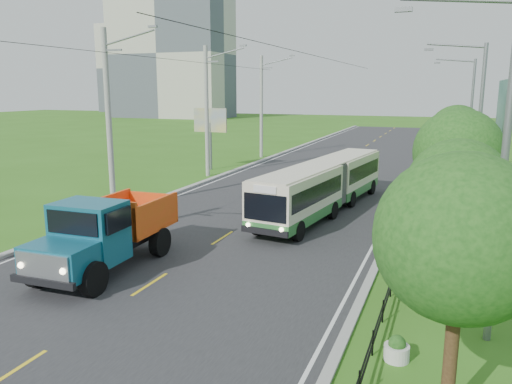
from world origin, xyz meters
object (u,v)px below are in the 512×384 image
Objects in this scene: tree_back at (456,132)px; bus at (324,183)px; tree_second at (459,196)px; dump_truck at (105,229)px; tree_third at (459,157)px; planter_near at (418,254)px; tree_fifth at (457,136)px; tree_front at (463,246)px; pole_far at (262,106)px; planter_far at (433,184)px; pole_near at (109,120)px; streetlight_near at (498,162)px; pole_mid at (207,111)px; billboard_right at (502,113)px; tree_fourth at (457,150)px; billboard_left at (210,124)px; streetlight_mid at (476,126)px; planter_front at (397,350)px; streetlight_far at (469,114)px.

tree_back reaches higher than bus.
dump_truck is at bearing -173.63° from tree_second.
planter_near is at bearing -120.41° from tree_third.
tree_fifth is 10.29m from bus.
planter_near is at bearing -95.08° from tree_fifth.
tree_front is 13.27m from dump_truck.
planter_far is (16.86, -11.00, -4.81)m from pole_far.
streetlight_near is (18.90, -9.00, -0.19)m from pole_near.
tree_back is at bearing 43.41° from pole_near.
pole_mid reaches higher than bus.
tree_second is (18.12, -6.86, -1.57)m from pole_near.
tree_front is 4.11m from streetlight_near.
pole_far is 23.53m from bus.
tree_third is at bearing -101.64° from billboard_right.
tree_second is at bearing -90.00° from tree_fifth.
bus is (-6.75, -1.45, -1.94)m from tree_fourth.
billboard_right reaches higher than billboard_left.
tree_fifth reaches higher than tree_second.
pole_near is 22.26m from tree_front.
streetlight_mid is (18.90, -7.00, -0.19)m from pole_mid.
pole_far is at bearing 115.72° from planter_front.
tree_fifth reaches higher than planter_near.
tree_front is 0.62× the size of streetlight_far.
tree_fourth is 8.06× the size of planter_far.
billboard_left is at bearing 173.69° from planter_far.
pole_mid is 1.72× the size of tree_fifth.
pole_mid is 19.43m from tree_fourth.
tree_front reaches higher than tree_second.
tree_back is 8.21× the size of planter_far.
streetlight_far is at bearing 45.14° from pole_near.
planter_far is at bearing 90.00° from planter_near.
bus is at bearing -167.91° from tree_fourth.
planter_front is 31.88m from billboard_left.
streetlight_near is at bearing 44.40° from planter_front.
tree_back is 1.06× the size of billboard_left.
tree_second is 1.02× the size of billboard_left.
pole_mid is at bearing 104.34° from dump_truck.
tree_back reaches higher than dump_truck.
pole_near is 14.93× the size of planter_near.
tree_third is 10.87m from planter_front.
pole_near is 19.44m from tree_second.
pole_far is 14.93× the size of planter_near.
tree_front is 10.52m from planter_near.
billboard_right reaches higher than tree_second.
pole_near reaches higher than bus.
pole_far is at bearing 119.81° from streetlight_near.
tree_fifth is at bearing -11.28° from billboard_left.
billboard_left is at bearing 94.72° from pole_near.
pole_far is 1.79× the size of tree_front.
streetlight_mid is 6.24m from billboard_right.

